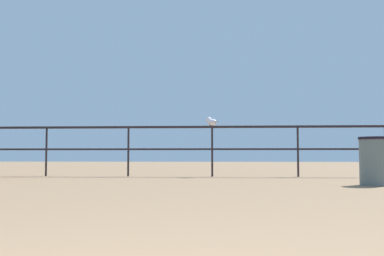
% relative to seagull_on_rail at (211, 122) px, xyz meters
% --- Properties ---
extents(pier_railing, '(18.49, 0.05, 1.10)m').
position_rel_seagull_on_rail_xyz_m(pier_railing, '(0.01, -0.02, -0.39)').
color(pier_railing, black).
rests_on(pier_railing, ground_plane).
extents(seagull_on_rail, '(0.29, 0.38, 0.20)m').
position_rel_seagull_on_rail_xyz_m(seagull_on_rail, '(0.00, 0.00, 0.00)').
color(seagull_on_rail, white).
rests_on(seagull_on_rail, pier_railing).
extents(trash_bin, '(0.47, 0.47, 0.75)m').
position_rel_seagull_on_rail_xyz_m(trash_bin, '(2.55, -2.67, -0.82)').
color(trash_bin, slate).
rests_on(trash_bin, ground_plane).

